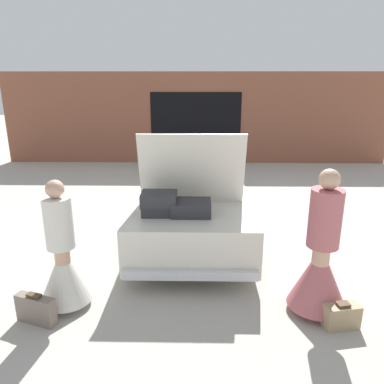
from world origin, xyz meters
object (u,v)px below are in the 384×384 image
(car, at_px, (193,189))
(person_right, at_px, (320,264))
(suitcase_beside_right_person, at_px, (341,316))
(suitcase_beside_left_person, at_px, (36,309))
(person_left, at_px, (63,263))

(car, bearing_deg, person_right, -63.43)
(person_right, height_order, suitcase_beside_right_person, person_right)
(person_right, relative_size, suitcase_beside_left_person, 3.53)
(suitcase_beside_left_person, bearing_deg, person_right, 5.13)
(car, xyz_separation_m, person_right, (1.50, -2.99, 0.01))
(car, relative_size, person_right, 3.10)
(person_left, relative_size, suitcase_beside_right_person, 3.80)
(person_right, distance_m, suitcase_beside_right_person, 0.60)
(suitcase_beside_right_person, bearing_deg, person_right, 120.95)
(person_right, xyz_separation_m, suitcase_beside_right_person, (0.19, -0.31, -0.47))
(person_right, bearing_deg, person_left, 93.15)
(person_right, bearing_deg, suitcase_beside_right_person, -144.62)
(suitcase_beside_right_person, bearing_deg, person_left, 173.22)
(car, height_order, suitcase_beside_right_person, car)
(suitcase_beside_left_person, relative_size, suitcase_beside_right_person, 1.18)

